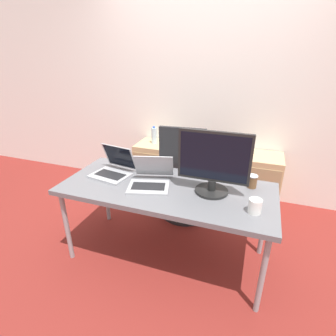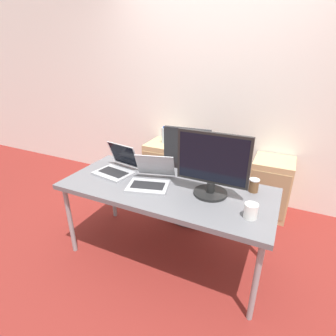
{
  "view_description": "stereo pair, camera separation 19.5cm",
  "coord_description": "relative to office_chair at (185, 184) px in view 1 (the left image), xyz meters",
  "views": [
    {
      "loc": [
        0.64,
        -1.76,
        1.71
      ],
      "look_at": [
        0.0,
        0.04,
        0.85
      ],
      "focal_mm": 28.0,
      "sensor_mm": 36.0,
      "label": 1
    },
    {
      "loc": [
        0.82,
        -1.68,
        1.71
      ],
      "look_at": [
        0.0,
        0.04,
        0.85
      ],
      "focal_mm": 28.0,
      "sensor_mm": 36.0,
      "label": 2
    }
  ],
  "objects": [
    {
      "name": "ground_plane",
      "position": [
        0.03,
        -0.66,
        -0.4
      ],
      "size": [
        14.0,
        14.0,
        0.0
      ],
      "primitive_type": "plane",
      "color": "maroon"
    },
    {
      "name": "wall_back",
      "position": [
        0.03,
        0.72,
        0.9
      ],
      "size": [
        10.0,
        0.05,
        2.6
      ],
      "color": "white",
      "rests_on": "ground_plane"
    },
    {
      "name": "desk",
      "position": [
        0.03,
        -0.66,
        0.26
      ],
      "size": [
        1.71,
        0.75,
        0.7
      ],
      "color": "slate",
      "rests_on": "ground_plane"
    },
    {
      "name": "office_chair",
      "position": [
        0.0,
        0.0,
        0.0
      ],
      "size": [
        0.56,
        0.58,
        1.07
      ],
      "color": "#232326",
      "rests_on": "ground_plane"
    },
    {
      "name": "cabinet_left",
      "position": [
        -0.54,
        0.47,
        -0.08
      ],
      "size": [
        0.41,
        0.43,
        0.65
      ],
      "color": "tan",
      "rests_on": "ground_plane"
    },
    {
      "name": "cabinet_right",
      "position": [
        0.77,
        0.47,
        -0.08
      ],
      "size": [
        0.41,
        0.43,
        0.65
      ],
      "color": "tan",
      "rests_on": "ground_plane"
    },
    {
      "name": "water_bottle",
      "position": [
        -0.54,
        0.47,
        0.35
      ],
      "size": [
        0.07,
        0.07,
        0.22
      ],
      "color": "silver",
      "rests_on": "cabinet_left"
    },
    {
      "name": "laptop_left",
      "position": [
        -0.1,
        -0.67,
        0.35
      ],
      "size": [
        0.38,
        0.42,
        0.23
      ],
      "color": "#ADADB2",
      "rests_on": "desk"
    },
    {
      "name": "laptop_right",
      "position": [
        -0.49,
        -0.59,
        0.35
      ],
      "size": [
        0.36,
        0.37,
        0.24
      ],
      "color": "#ADADB2",
      "rests_on": "desk"
    },
    {
      "name": "monitor",
      "position": [
        0.39,
        -0.62,
        0.54
      ],
      "size": [
        0.54,
        0.26,
        0.49
      ],
      "color": "black",
      "rests_on": "desk"
    },
    {
      "name": "coffee_cup_white",
      "position": [
        0.72,
        -0.8,
        0.35
      ],
      "size": [
        0.09,
        0.09,
        0.1
      ],
      "color": "white",
      "rests_on": "desk"
    },
    {
      "name": "coffee_cup_brown",
      "position": [
        0.68,
        -0.43,
        0.36
      ],
      "size": [
        0.08,
        0.08,
        0.11
      ],
      "color": "brown",
      "rests_on": "desk"
    }
  ]
}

